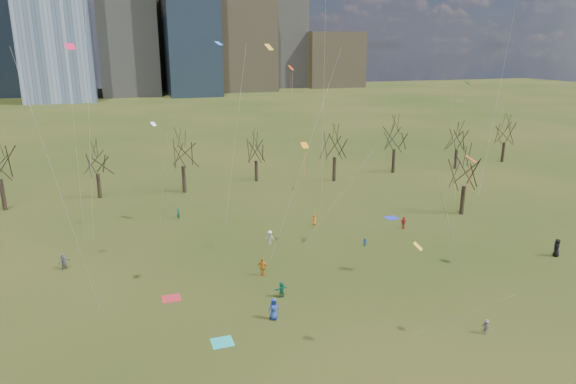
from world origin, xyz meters
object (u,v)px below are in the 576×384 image
object	(u,v)px
blanket_navy	(391,218)
person_4	(263,267)
blanket_teal	(222,342)
blanket_crimson	(171,298)
person_0	(274,309)

from	to	relation	value
blanket_navy	person_4	distance (m)	23.28
blanket_teal	blanket_crimson	size ratio (longest dim) A/B	1.00
blanket_teal	person_4	distance (m)	11.70
blanket_navy	person_0	distance (m)	29.06
blanket_navy	blanket_crimson	distance (m)	31.95
person_0	blanket_navy	bearing A→B (deg)	49.47
blanket_crimson	person_0	size ratio (longest dim) A/B	0.87
person_0	blanket_teal	bearing A→B (deg)	-148.95
blanket_teal	blanket_navy	xyz separation A→B (m)	(26.32, 21.31, 0.00)
blanket_navy	person_4	bearing A→B (deg)	-150.92
blanket_crimson	person_4	distance (m)	9.05
blanket_teal	person_4	xyz separation A→B (m)	(5.99, 10.00, 0.92)
blanket_navy	person_4	size ratio (longest dim) A/B	0.85
blanket_teal	blanket_navy	distance (m)	33.86
blanket_teal	person_4	size ratio (longest dim) A/B	0.85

